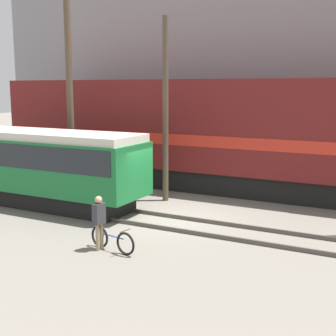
{
  "coord_description": "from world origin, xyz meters",
  "views": [
    {
      "loc": [
        7.67,
        -14.73,
        4.76
      ],
      "look_at": [
        -0.27,
        0.32,
        1.8
      ],
      "focal_mm": 50.0,
      "sensor_mm": 36.0,
      "label": 1
    }
  ],
  "objects_px": {
    "streetcar": "(30,162)",
    "utility_pole_left": "(70,90)",
    "person": "(99,218)",
    "bicycle": "(112,240)",
    "utility_pole_center": "(165,111)",
    "freight_locomotive": "(196,132)"
  },
  "relations": [
    {
      "from": "bicycle",
      "to": "person",
      "type": "relative_size",
      "value": 1.05
    },
    {
      "from": "streetcar",
      "to": "person",
      "type": "bearing_deg",
      "value": -29.62
    },
    {
      "from": "freight_locomotive",
      "to": "bicycle",
      "type": "height_order",
      "value": "freight_locomotive"
    },
    {
      "from": "person",
      "to": "utility_pole_center",
      "type": "height_order",
      "value": "utility_pole_center"
    },
    {
      "from": "person",
      "to": "utility_pole_left",
      "type": "xyz_separation_m",
      "value": [
        -6.12,
        6.31,
        3.61
      ]
    },
    {
      "from": "streetcar",
      "to": "utility_pole_left",
      "type": "distance_m",
      "value": 4.16
    },
    {
      "from": "streetcar",
      "to": "bicycle",
      "type": "xyz_separation_m",
      "value": [
        6.23,
        -3.23,
        -1.38
      ]
    },
    {
      "from": "bicycle",
      "to": "utility_pole_center",
      "type": "bearing_deg",
      "value": 104.07
    },
    {
      "from": "streetcar",
      "to": "utility_pole_center",
      "type": "xyz_separation_m",
      "value": [
        4.67,
        2.99,
        2.06
      ]
    },
    {
      "from": "freight_locomotive",
      "to": "streetcar",
      "type": "distance_m",
      "value": 7.68
    },
    {
      "from": "utility_pole_left",
      "to": "utility_pole_center",
      "type": "distance_m",
      "value": 5.03
    },
    {
      "from": "bicycle",
      "to": "utility_pole_center",
      "type": "height_order",
      "value": "utility_pole_center"
    },
    {
      "from": "streetcar",
      "to": "bicycle",
      "type": "height_order",
      "value": "streetcar"
    },
    {
      "from": "person",
      "to": "streetcar",
      "type": "bearing_deg",
      "value": 150.38
    },
    {
      "from": "freight_locomotive",
      "to": "streetcar",
      "type": "relative_size",
      "value": 2.02
    },
    {
      "from": "person",
      "to": "utility_pole_left",
      "type": "distance_m",
      "value": 9.5
    },
    {
      "from": "utility_pole_center",
      "to": "utility_pole_left",
      "type": "bearing_deg",
      "value": 180.0
    },
    {
      "from": "utility_pole_left",
      "to": "streetcar",
      "type": "bearing_deg",
      "value": -84.29
    },
    {
      "from": "streetcar",
      "to": "person",
      "type": "xyz_separation_m",
      "value": [
        5.83,
        -3.31,
        -0.74
      ]
    },
    {
      "from": "freight_locomotive",
      "to": "person",
      "type": "distance_m",
      "value": 9.51
    },
    {
      "from": "utility_pole_left",
      "to": "freight_locomotive",
      "type": "bearing_deg",
      "value": 30.86
    },
    {
      "from": "streetcar",
      "to": "utility_pole_left",
      "type": "xyz_separation_m",
      "value": [
        -0.3,
        2.99,
        2.87
      ]
    }
  ]
}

